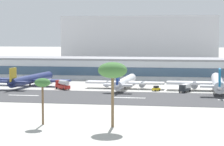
{
  "coord_description": "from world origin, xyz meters",
  "views": [
    {
      "loc": [
        23.12,
        -169.03,
        23.32
      ],
      "look_at": [
        -12.1,
        37.35,
        6.06
      ],
      "focal_mm": 74.75,
      "sensor_mm": 36.0,
      "label": 1
    }
  ],
  "objects_px": {
    "distant_hotel_block": "(140,40)",
    "service_fuel_truck_1": "(63,85)",
    "service_baggage_tug_2": "(156,88)",
    "service_box_truck_0": "(185,88)",
    "palm_tree_2": "(113,71)",
    "airliner_blue_tail_gate_2": "(218,83)",
    "airliner_navy_tail_gate_1": "(125,82)",
    "airliner_gold_tail_gate_0": "(30,79)",
    "terminal_building": "(132,68)",
    "palm_tree_1": "(43,84)"
  },
  "relations": [
    {
      "from": "airliner_navy_tail_gate_1",
      "to": "service_baggage_tug_2",
      "type": "relative_size",
      "value": 12.59
    },
    {
      "from": "service_box_truck_0",
      "to": "service_fuel_truck_1",
      "type": "height_order",
      "value": "service_fuel_truck_1"
    },
    {
      "from": "airliner_gold_tail_gate_0",
      "to": "service_fuel_truck_1",
      "type": "height_order",
      "value": "airliner_gold_tail_gate_0"
    },
    {
      "from": "service_box_truck_0",
      "to": "palm_tree_2",
      "type": "distance_m",
      "value": 78.47
    },
    {
      "from": "service_baggage_tug_2",
      "to": "palm_tree_2",
      "type": "height_order",
      "value": "palm_tree_2"
    },
    {
      "from": "service_baggage_tug_2",
      "to": "palm_tree_1",
      "type": "distance_m",
      "value": 81.44
    },
    {
      "from": "airliner_blue_tail_gate_2",
      "to": "service_baggage_tug_2",
      "type": "distance_m",
      "value": 25.63
    },
    {
      "from": "airliner_navy_tail_gate_1",
      "to": "palm_tree_1",
      "type": "xyz_separation_m",
      "value": [
        -9.57,
        -83.42,
        7.68
      ]
    },
    {
      "from": "distant_hotel_block",
      "to": "airliner_gold_tail_gate_0",
      "type": "height_order",
      "value": "distant_hotel_block"
    },
    {
      "from": "terminal_building",
      "to": "distant_hotel_block",
      "type": "bearing_deg",
      "value": 94.42
    },
    {
      "from": "airliner_navy_tail_gate_1",
      "to": "service_fuel_truck_1",
      "type": "distance_m",
      "value": 26.73
    },
    {
      "from": "airliner_gold_tail_gate_0",
      "to": "service_baggage_tug_2",
      "type": "relative_size",
      "value": 13.18
    },
    {
      "from": "airliner_gold_tail_gate_0",
      "to": "service_fuel_truck_1",
      "type": "distance_m",
      "value": 20.29
    },
    {
      "from": "service_baggage_tug_2",
      "to": "palm_tree_1",
      "type": "bearing_deg",
      "value": 30.49
    },
    {
      "from": "distant_hotel_block",
      "to": "airliner_blue_tail_gate_2",
      "type": "relative_size",
      "value": 2.36
    },
    {
      "from": "airliner_gold_tail_gate_0",
      "to": "palm_tree_2",
      "type": "bearing_deg",
      "value": -143.21
    },
    {
      "from": "terminal_building",
      "to": "airliner_blue_tail_gate_2",
      "type": "distance_m",
      "value": 65.82
    },
    {
      "from": "palm_tree_2",
      "to": "service_fuel_truck_1",
      "type": "bearing_deg",
      "value": 114.25
    },
    {
      "from": "terminal_building",
      "to": "service_box_truck_0",
      "type": "distance_m",
      "value": 63.81
    },
    {
      "from": "airliner_navy_tail_gate_1",
      "to": "palm_tree_2",
      "type": "xyz_separation_m",
      "value": [
        8.86,
        -83.68,
        11.34
      ]
    },
    {
      "from": "airliner_navy_tail_gate_1",
      "to": "palm_tree_2",
      "type": "relative_size",
      "value": 2.63
    },
    {
      "from": "service_box_truck_0",
      "to": "service_fuel_truck_1",
      "type": "distance_m",
      "value": 51.78
    },
    {
      "from": "airliner_blue_tail_gate_2",
      "to": "service_box_truck_0",
      "type": "height_order",
      "value": "airliner_blue_tail_gate_2"
    },
    {
      "from": "airliner_navy_tail_gate_1",
      "to": "airliner_blue_tail_gate_2",
      "type": "height_order",
      "value": "airliner_blue_tail_gate_2"
    },
    {
      "from": "service_box_truck_0",
      "to": "airliner_gold_tail_gate_0",
      "type": "bearing_deg",
      "value": -72.52
    },
    {
      "from": "service_fuel_truck_1",
      "to": "service_baggage_tug_2",
      "type": "bearing_deg",
      "value": -134.75
    },
    {
      "from": "service_fuel_truck_1",
      "to": "palm_tree_2",
      "type": "height_order",
      "value": "palm_tree_2"
    },
    {
      "from": "airliner_blue_tail_gate_2",
      "to": "palm_tree_2",
      "type": "bearing_deg",
      "value": 160.88
    },
    {
      "from": "service_fuel_truck_1",
      "to": "palm_tree_1",
      "type": "relative_size",
      "value": 0.65
    },
    {
      "from": "airliner_blue_tail_gate_2",
      "to": "palm_tree_2",
      "type": "distance_m",
      "value": 88.03
    },
    {
      "from": "distant_hotel_block",
      "to": "palm_tree_2",
      "type": "bearing_deg",
      "value": -85.24
    },
    {
      "from": "service_baggage_tug_2",
      "to": "service_box_truck_0",
      "type": "bearing_deg",
      "value": 127.75
    },
    {
      "from": "distant_hotel_block",
      "to": "airliner_navy_tail_gate_1",
      "type": "xyz_separation_m",
      "value": [
        12.14,
        -168.63,
        -16.02
      ]
    },
    {
      "from": "palm_tree_2",
      "to": "airliner_gold_tail_gate_0",
      "type": "bearing_deg",
      "value": 121.31
    },
    {
      "from": "distant_hotel_block",
      "to": "airliner_gold_tail_gate_0",
      "type": "distance_m",
      "value": 169.42
    },
    {
      "from": "distant_hotel_block",
      "to": "service_box_truck_0",
      "type": "xyz_separation_m",
      "value": [
        37.97,
        -176.71,
        -17.11
      ]
    },
    {
      "from": "palm_tree_2",
      "to": "service_baggage_tug_2",
      "type": "bearing_deg",
      "value": 86.17
    },
    {
      "from": "terminal_building",
      "to": "service_box_truck_0",
      "type": "height_order",
      "value": "terminal_building"
    },
    {
      "from": "airliner_navy_tail_gate_1",
      "to": "airliner_blue_tail_gate_2",
      "type": "xyz_separation_m",
      "value": [
        39.22,
        -1.76,
        0.51
      ]
    },
    {
      "from": "palm_tree_1",
      "to": "distant_hotel_block",
      "type": "bearing_deg",
      "value": 90.58
    },
    {
      "from": "service_fuel_truck_1",
      "to": "palm_tree_1",
      "type": "height_order",
      "value": "palm_tree_1"
    },
    {
      "from": "distant_hotel_block",
      "to": "service_fuel_truck_1",
      "type": "distance_m",
      "value": 176.46
    },
    {
      "from": "service_fuel_truck_1",
      "to": "palm_tree_1",
      "type": "xyz_separation_m",
      "value": [
        16.35,
        -76.94,
        8.54
      ]
    },
    {
      "from": "palm_tree_1",
      "to": "palm_tree_2",
      "type": "xyz_separation_m",
      "value": [
        18.43,
        -0.26,
        3.65
      ]
    },
    {
      "from": "distant_hotel_block",
      "to": "service_fuel_truck_1",
      "type": "height_order",
      "value": "distant_hotel_block"
    },
    {
      "from": "airliner_gold_tail_gate_0",
      "to": "airliner_blue_tail_gate_2",
      "type": "relative_size",
      "value": 0.89
    },
    {
      "from": "distant_hotel_block",
      "to": "palm_tree_2",
      "type": "xyz_separation_m",
      "value": [
        20.99,
        -252.31,
        -4.68
      ]
    },
    {
      "from": "service_fuel_truck_1",
      "to": "terminal_building",
      "type": "bearing_deg",
      "value": -67.98
    },
    {
      "from": "service_baggage_tug_2",
      "to": "palm_tree_2",
      "type": "relative_size",
      "value": 0.21
    },
    {
      "from": "terminal_building",
      "to": "service_fuel_truck_1",
      "type": "relative_size",
      "value": 26.6
    }
  ]
}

